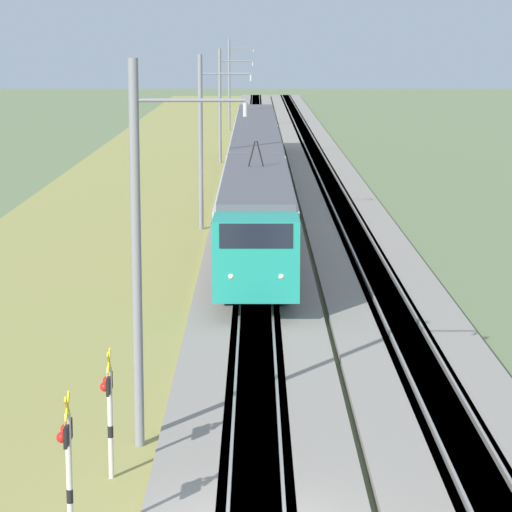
% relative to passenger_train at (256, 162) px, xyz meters
% --- Properties ---
extents(ballast_main, '(240.00, 4.40, 0.30)m').
position_rel_passenger_train_xyz_m(ballast_main, '(2.76, 0.00, -2.14)').
color(ballast_main, gray).
rests_on(ballast_main, ground).
extents(ballast_adjacent, '(240.00, 4.40, 0.30)m').
position_rel_passenger_train_xyz_m(ballast_adjacent, '(2.76, -4.59, -2.14)').
color(ballast_adjacent, gray).
rests_on(ballast_adjacent, ground).
extents(track_main, '(240.00, 1.57, 0.45)m').
position_rel_passenger_train_xyz_m(track_main, '(2.76, 0.00, -2.13)').
color(track_main, '#4C4238').
rests_on(track_main, ground).
extents(track_adjacent, '(240.00, 1.57, 0.45)m').
position_rel_passenger_train_xyz_m(track_adjacent, '(2.76, -4.59, -2.13)').
color(track_adjacent, '#4C4238').
rests_on(track_adjacent, ground).
extents(grass_verge, '(240.00, 13.66, 0.12)m').
position_rel_passenger_train_xyz_m(grass_verge, '(2.76, 6.18, -2.23)').
color(grass_verge, '#99934C').
rests_on(grass_verge, ground).
extents(passenger_train, '(61.88, 2.87, 4.92)m').
position_rel_passenger_train_xyz_m(passenger_train, '(0.00, 0.00, 0.00)').
color(passenger_train, teal).
rests_on(passenger_train, ground).
extents(crossing_signal_near, '(0.70, 0.23, 3.11)m').
position_rel_passenger_train_xyz_m(crossing_signal_near, '(-47.87, 3.31, -0.41)').
color(crossing_signal_near, beige).
rests_on(crossing_signal_near, ground).
extents(crossing_signal_aux, '(0.70, 0.23, 2.88)m').
position_rel_passenger_train_xyz_m(crossing_signal_aux, '(-44.02, 3.05, -0.56)').
color(crossing_signal_aux, beige).
rests_on(crossing_signal_aux, ground).
extents(catenary_mast_near, '(0.22, 2.56, 8.78)m').
position_rel_passenger_train_xyz_m(catenary_mast_near, '(-41.96, 2.57, 2.24)').
color(catenary_mast_near, slate).
rests_on(catenary_mast_near, ground).
extents(catenary_mast_mid, '(0.22, 2.56, 8.42)m').
position_rel_passenger_train_xyz_m(catenary_mast_mid, '(-10.65, 2.57, 2.06)').
color(catenary_mast_mid, slate).
rests_on(catenary_mast_mid, ground).
extents(catenary_mast_far, '(0.22, 2.56, 8.40)m').
position_rel_passenger_train_xyz_m(catenary_mast_far, '(20.66, 2.57, 2.05)').
color(catenary_mast_far, slate).
rests_on(catenary_mast_far, ground).
extents(catenary_mast_distant, '(0.22, 2.56, 9.02)m').
position_rel_passenger_train_xyz_m(catenary_mast_distant, '(51.98, 2.58, 2.36)').
color(catenary_mast_distant, slate).
rests_on(catenary_mast_distant, ground).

